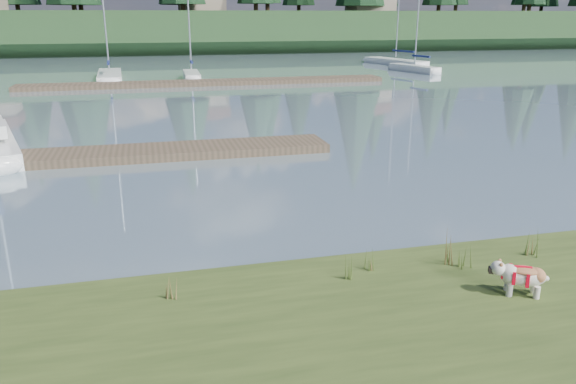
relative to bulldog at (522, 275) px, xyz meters
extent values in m
plane|color=gray|center=(-3.48, 33.76, -0.70)|extent=(200.00, 200.00, 0.00)
cube|color=#1D351A|center=(-3.48, 76.76, 1.80)|extent=(200.00, 20.00, 5.00)
cylinder|color=silver|center=(-0.21, -0.02, -0.24)|extent=(0.10, 0.10, 0.21)
cylinder|color=silver|center=(-0.12, 0.18, -0.24)|extent=(0.10, 0.10, 0.21)
cylinder|color=silver|center=(0.17, -0.20, -0.24)|extent=(0.10, 0.10, 0.21)
cylinder|color=silver|center=(0.26, -0.01, -0.24)|extent=(0.10, 0.10, 0.21)
ellipsoid|color=silver|center=(0.04, -0.02, -0.02)|extent=(0.79, 0.62, 0.33)
ellipsoid|color=#A8683F|center=(0.04, -0.02, 0.09)|extent=(0.59, 0.51, 0.12)
ellipsoid|color=silver|center=(-0.35, 0.16, 0.09)|extent=(0.33, 0.34, 0.25)
cube|color=black|center=(-0.45, 0.21, 0.04)|extent=(0.12, 0.14, 0.10)
cube|color=#4C3D2C|center=(-7.48, 12.76, -0.55)|extent=(16.00, 2.00, 0.30)
cube|color=#4C3D2C|center=(-1.48, 33.76, -0.55)|extent=(26.00, 2.20, 0.30)
cube|color=white|center=(-8.49, 38.74, -0.48)|extent=(2.03, 7.67, 0.70)
ellipsoid|color=white|center=(-8.64, 42.54, -0.48)|extent=(1.74, 2.14, 0.70)
cube|color=navy|center=(-8.44, 37.70, 0.70)|extent=(0.32, 3.03, 0.20)
cube|color=white|center=(-2.33, 37.51, -0.48)|extent=(1.27, 4.99, 0.70)
ellipsoid|color=white|center=(-2.25, 39.98, -0.48)|extent=(1.12, 1.38, 0.70)
cylinder|color=silver|center=(-2.33, 37.51, 4.00)|extent=(0.12, 0.12, 7.80)
cube|color=navy|center=(-2.35, 36.83, 0.70)|extent=(0.26, 1.98, 0.20)
cube|color=white|center=(17.17, 38.76, -0.48)|extent=(2.59, 5.53, 0.70)
ellipsoid|color=white|center=(16.47, 41.36, -0.48)|extent=(1.52, 1.73, 0.70)
cylinder|color=silver|center=(17.17, 38.76, 4.26)|extent=(0.12, 0.12, 8.32)
cube|color=navy|center=(17.36, 38.05, 0.70)|extent=(0.75, 2.12, 0.20)
cube|color=white|center=(18.64, 45.95, -0.48)|extent=(3.82, 8.07, 0.70)
ellipsoid|color=white|center=(17.60, 49.75, -0.48)|extent=(2.23, 2.53, 0.70)
cube|color=navy|center=(18.93, 44.91, 0.70)|extent=(1.02, 3.08, 0.20)
cone|color=#475B23|center=(-2.61, 1.21, -0.13)|extent=(0.03, 0.03, 0.44)
cone|color=brown|center=(-2.50, 1.14, -0.17)|extent=(0.03, 0.03, 0.35)
cone|color=#475B23|center=(-2.55, 1.24, -0.11)|extent=(0.03, 0.03, 0.48)
cone|color=brown|center=(-2.47, 1.18, -0.20)|extent=(0.03, 0.03, 0.31)
cone|color=#475B23|center=(-2.59, 1.13, -0.15)|extent=(0.03, 0.03, 0.40)
cone|color=#475B23|center=(-2.17, 1.52, -0.15)|extent=(0.03, 0.03, 0.40)
cone|color=brown|center=(-2.06, 1.45, -0.19)|extent=(0.03, 0.03, 0.32)
cone|color=#475B23|center=(-2.11, 1.55, -0.13)|extent=(0.03, 0.03, 0.44)
cone|color=brown|center=(-2.03, 1.49, -0.21)|extent=(0.03, 0.03, 0.28)
cone|color=#475B23|center=(-2.15, 1.44, -0.17)|extent=(0.03, 0.03, 0.36)
cone|color=#475B23|center=(-0.68, 1.40, -0.02)|extent=(0.03, 0.03, 0.67)
cone|color=brown|center=(-0.57, 1.33, -0.08)|extent=(0.03, 0.03, 0.54)
cone|color=#475B23|center=(-0.62, 1.43, 0.02)|extent=(0.03, 0.03, 0.74)
cone|color=brown|center=(-0.54, 1.37, -0.12)|extent=(0.03, 0.03, 0.47)
cone|color=#475B23|center=(-0.66, 1.32, -0.05)|extent=(0.03, 0.03, 0.60)
cone|color=#475B23|center=(-5.72, 1.27, -0.14)|extent=(0.03, 0.03, 0.41)
cone|color=brown|center=(-5.61, 1.20, -0.19)|extent=(0.03, 0.03, 0.33)
cone|color=#475B23|center=(-5.66, 1.30, -0.12)|extent=(0.03, 0.03, 0.45)
cone|color=brown|center=(-5.58, 1.24, -0.21)|extent=(0.03, 0.03, 0.29)
cone|color=#475B23|center=(-5.70, 1.19, -0.16)|extent=(0.03, 0.03, 0.37)
cone|color=#475B23|center=(-0.40, 1.18, -0.13)|extent=(0.03, 0.03, 0.45)
cone|color=brown|center=(-0.29, 1.11, -0.17)|extent=(0.03, 0.03, 0.36)
cone|color=#475B23|center=(-0.34, 1.21, -0.10)|extent=(0.03, 0.03, 0.49)
cone|color=brown|center=(-0.26, 1.15, -0.19)|extent=(0.03, 0.03, 0.31)
cone|color=#475B23|center=(-0.38, 1.10, -0.15)|extent=(0.03, 0.03, 0.40)
cone|color=#475B23|center=(1.14, 1.36, -0.09)|extent=(0.03, 0.03, 0.53)
cone|color=brown|center=(1.25, 1.29, -0.14)|extent=(0.03, 0.03, 0.42)
cone|color=#475B23|center=(1.20, 1.39, -0.06)|extent=(0.03, 0.03, 0.58)
cone|color=brown|center=(1.28, 1.33, -0.17)|extent=(0.03, 0.03, 0.37)
cone|color=#475B23|center=(1.16, 1.28, -0.11)|extent=(0.03, 0.03, 0.48)
cube|color=#33281C|center=(-3.48, 2.16, -0.63)|extent=(60.00, 0.50, 0.14)
cylinder|color=#382619|center=(-13.48, 75.76, 5.20)|extent=(0.60, 0.60, 1.80)
cylinder|color=#382619|center=(-0.48, 69.76, 5.20)|extent=(0.60, 0.60, 1.80)
cylinder|color=#382619|center=(11.52, 73.76, 5.20)|extent=(0.60, 0.60, 1.80)
cylinder|color=#382619|center=(24.52, 71.76, 5.20)|extent=(0.60, 0.60, 1.80)
cylinder|color=#382619|center=(38.52, 74.76, 5.20)|extent=(0.60, 0.60, 1.80)
cylinder|color=#382619|center=(51.52, 70.76, 5.20)|extent=(0.60, 0.60, 1.80)
cube|color=gray|center=(2.52, 74.76, 5.70)|extent=(6.00, 5.00, 2.80)
cube|color=gray|center=(26.52, 72.76, 5.70)|extent=(6.00, 5.00, 2.80)
camera|label=1|loc=(-5.82, -7.26, 4.12)|focal=35.00mm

